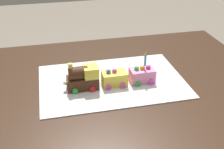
{
  "coord_description": "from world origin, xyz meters",
  "views": [
    {
      "loc": [
        -0.21,
        -1.0,
        1.37
      ],
      "look_at": [
        0.03,
        0.04,
        0.77
      ],
      "focal_mm": 46.99,
      "sensor_mm": 36.0,
      "label": 1
    }
  ],
  "objects_px": {
    "cake_locomotive": "(83,78)",
    "cake_car_caboose_lemon": "(114,78)",
    "cake_car_flatbed_bubblegum": "(142,75)",
    "dining_table": "(107,108)",
    "birthday_candle": "(145,59)"
  },
  "relations": [
    {
      "from": "dining_table",
      "to": "cake_car_caboose_lemon",
      "type": "xyz_separation_m",
      "value": [
        0.03,
        0.01,
        0.14
      ]
    },
    {
      "from": "cake_locomotive",
      "to": "cake_car_caboose_lemon",
      "type": "xyz_separation_m",
      "value": [
        0.13,
        0.0,
        -0.02
      ]
    },
    {
      "from": "dining_table",
      "to": "birthday_candle",
      "type": "bearing_deg",
      "value": 2.42
    },
    {
      "from": "cake_car_caboose_lemon",
      "to": "birthday_candle",
      "type": "height_order",
      "value": "birthday_candle"
    },
    {
      "from": "cake_car_caboose_lemon",
      "to": "cake_car_flatbed_bubblegum",
      "type": "bearing_deg",
      "value": 0.0
    },
    {
      "from": "dining_table",
      "to": "cake_car_caboose_lemon",
      "type": "distance_m",
      "value": 0.14
    },
    {
      "from": "cake_locomotive",
      "to": "birthday_candle",
      "type": "relative_size",
      "value": 2.23
    },
    {
      "from": "cake_locomotive",
      "to": "cake_car_caboose_lemon",
      "type": "height_order",
      "value": "cake_locomotive"
    },
    {
      "from": "cake_car_caboose_lemon",
      "to": "birthday_candle",
      "type": "xyz_separation_m",
      "value": [
        0.13,
        -0.0,
        0.07
      ]
    },
    {
      "from": "cake_car_flatbed_bubblegum",
      "to": "birthday_candle",
      "type": "xyz_separation_m",
      "value": [
        0.01,
        -0.0,
        0.07
      ]
    },
    {
      "from": "cake_car_flatbed_bubblegum",
      "to": "cake_car_caboose_lemon",
      "type": "bearing_deg",
      "value": 180.0
    },
    {
      "from": "cake_car_flatbed_bubblegum",
      "to": "cake_locomotive",
      "type": "bearing_deg",
      "value": -180.0
    },
    {
      "from": "birthday_candle",
      "to": "cake_car_flatbed_bubblegum",
      "type": "bearing_deg",
      "value": 180.0
    },
    {
      "from": "dining_table",
      "to": "cake_car_flatbed_bubblegum",
      "type": "xyz_separation_m",
      "value": [
        0.15,
        0.01,
        0.14
      ]
    },
    {
      "from": "dining_table",
      "to": "cake_car_flatbed_bubblegum",
      "type": "relative_size",
      "value": 14.0
    }
  ]
}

